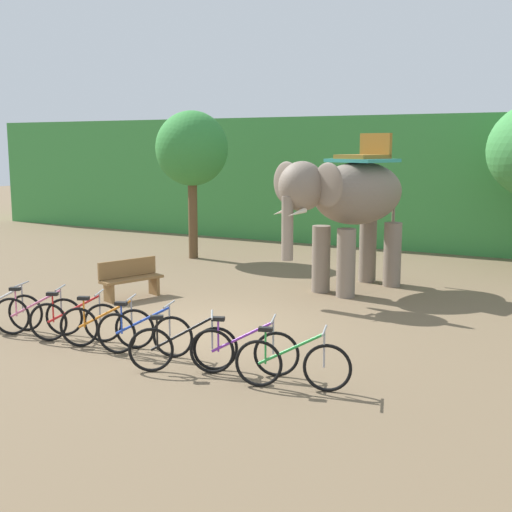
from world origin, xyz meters
TOP-DOWN VIEW (x-y plane):
  - ground_plane at (0.00, 0.00)m, footprint 80.00×80.00m
  - foliage_hedge at (0.00, 14.20)m, footprint 36.00×6.00m
  - tree_far_right at (-4.83, 6.62)m, footprint 2.21×2.21m
  - elephant at (1.14, 4.44)m, footprint 2.72×4.23m
  - bike_white at (-3.42, -2.04)m, footprint 1.63×0.70m
  - bike_pink at (-2.53, -1.97)m, footprint 1.56×0.83m
  - bike_red at (-1.61, -1.95)m, footprint 1.56×0.83m
  - bike_orange at (-0.87, -1.97)m, footprint 1.60×0.76m
  - bike_blue at (-0.02, -2.01)m, footprint 1.65×0.65m
  - bike_black at (1.01, -2.35)m, footprint 1.47×0.95m
  - bike_purple at (1.92, -2.05)m, footprint 1.62×0.73m
  - bike_green at (2.84, -2.25)m, footprint 1.65×0.66m
  - wooden_bench at (-3.00, 1.30)m, footprint 0.89×1.55m

SIDE VIEW (x-z plane):
  - ground_plane at x=0.00m, z-range 0.00..0.00m
  - bike_white at x=-3.42m, z-range -0.07..0.85m
  - bike_pink at x=-2.53m, z-range -0.07..0.85m
  - bike_red at x=-1.61m, z-range -0.07..0.85m
  - bike_orange at x=-0.87m, z-range -0.07..0.85m
  - bike_blue at x=-0.02m, z-range -0.07..0.85m
  - bike_black at x=1.01m, z-range -0.07..0.85m
  - bike_purple at x=1.92m, z-range -0.07..0.85m
  - bike_green at x=2.84m, z-range -0.07..0.85m
  - wooden_bench at x=-3.00m, z-range 0.03..0.92m
  - elephant at x=1.14m, z-range 0.31..4.09m
  - foliage_hedge at x=0.00m, z-range 0.00..4.48m
  - tree_far_right at x=-4.83m, z-range 1.09..5.62m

